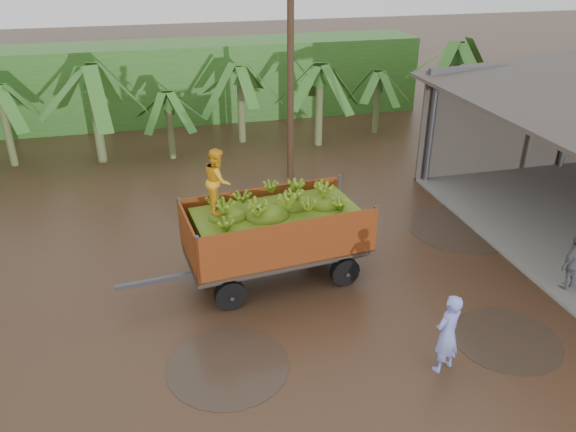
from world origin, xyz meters
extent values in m
plane|color=black|center=(0.00, 0.00, 0.00)|extent=(100.00, 100.00, 0.00)
cube|color=#383330|center=(11.00, 5.90, 2.00)|extent=(12.00, 0.12, 4.00)
cube|color=#2D661E|center=(-2.00, 16.00, 1.80)|extent=(22.00, 3.00, 3.60)
cube|color=#47474C|center=(-4.57, 0.46, 0.55)|extent=(1.81, 0.32, 0.12)
imported|color=gold|center=(-2.82, 0.79, 2.90)|extent=(0.69, 0.83, 1.57)
imported|color=#7E8CE5|center=(1.12, -3.48, 0.90)|extent=(0.77, 0.64, 1.80)
imported|color=slate|center=(5.58, -1.62, 0.80)|extent=(1.01, 0.68, 1.59)
cylinder|color=#47301E|center=(0.63, 7.38, 4.17)|extent=(0.24, 0.24, 8.33)
camera|label=1|loc=(-4.19, -11.46, 8.06)|focal=35.00mm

